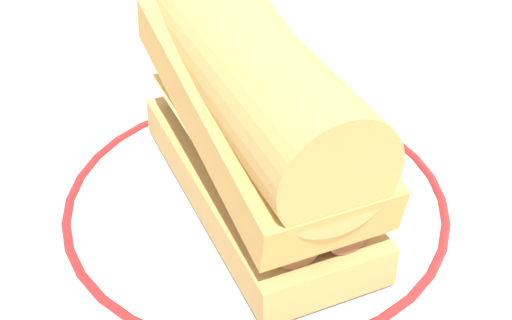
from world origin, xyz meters
TOP-DOWN VIEW (x-y plane):
  - ground_plane at (0.00, 0.00)m, footprint 1.50×1.50m
  - plate at (0.01, 0.01)m, footprint 0.27×0.27m
  - sausage_sandwich at (0.01, 0.01)m, footprint 0.22×0.15m

SIDE VIEW (x-z plane):
  - ground_plane at x=0.00m, z-range 0.00..0.00m
  - plate at x=0.01m, z-range 0.00..0.02m
  - sausage_sandwich at x=0.01m, z-range 0.02..0.14m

